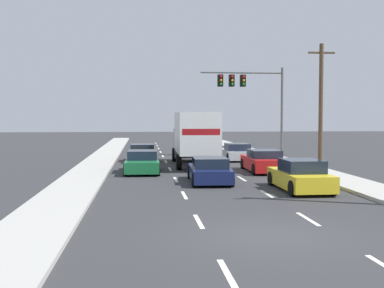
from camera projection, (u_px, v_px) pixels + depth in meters
name	position (u px, v px, depth m)	size (l,w,h in m)	color
ground_plane	(186.00, 158.00, 37.77)	(140.00, 140.00, 0.00)	#333335
sidewalk_right	(285.00, 162.00, 33.46)	(2.24, 80.00, 0.14)	#B2AFA8
sidewalk_left	(97.00, 164.00, 32.15)	(2.24, 80.00, 0.14)	#B2AFA8
lane_markings	(193.00, 165.00, 32.26)	(3.54, 57.00, 0.01)	silver
car_orange	(142.00, 154.00, 34.90)	(1.99, 4.16, 1.23)	orange
car_green	(142.00, 163.00, 27.82)	(2.04, 4.63, 1.26)	#196B38
box_truck	(194.00, 135.00, 31.44)	(2.71, 8.81, 3.45)	white
car_navy	(209.00, 171.00, 23.53)	(2.04, 4.34, 1.23)	#141E4C
car_silver	(236.00, 152.00, 35.92)	(2.01, 4.72, 1.24)	#B7BABF
car_red	(264.00, 162.00, 28.16)	(2.05, 4.50, 1.28)	red
car_yellow	(300.00, 176.00, 20.95)	(1.87, 4.29, 1.35)	yellow
traffic_signal_mast	(246.00, 88.00, 39.58)	(6.83, 0.69, 7.22)	#595B56
utility_pole_mid	(321.00, 102.00, 32.37)	(1.80, 0.28, 8.01)	brown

